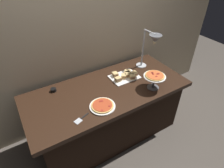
# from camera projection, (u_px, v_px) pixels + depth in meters

# --- Properties ---
(ground_plane) EXTENTS (8.00, 8.00, 0.00)m
(ground_plane) POSITION_uv_depth(u_px,v_px,m) (108.00, 132.00, 2.66)
(ground_plane) COLOR #4C443D
(back_wall) EXTENTS (4.40, 0.04, 2.40)m
(back_wall) POSITION_uv_depth(u_px,v_px,m) (86.00, 38.00, 2.28)
(back_wall) COLOR #C6B593
(back_wall) RESTS_ON ground_plane
(buffet_table) EXTENTS (1.90, 0.84, 0.76)m
(buffet_table) POSITION_uv_depth(u_px,v_px,m) (108.00, 112.00, 2.43)
(buffet_table) COLOR black
(buffet_table) RESTS_ON ground_plane
(heat_lamp) EXTENTS (0.15, 0.34, 0.52)m
(heat_lamp) POSITION_uv_depth(u_px,v_px,m) (152.00, 42.00, 2.27)
(heat_lamp) COLOR #B7BABF
(heat_lamp) RESTS_ON buffet_table
(pizza_plate_front) EXTENTS (0.27, 0.27, 0.03)m
(pizza_plate_front) POSITION_uv_depth(u_px,v_px,m) (102.00, 106.00, 1.96)
(pizza_plate_front) COLOR white
(pizza_plate_front) RESTS_ON buffet_table
(pizza_plate_center) EXTENTS (0.25, 0.25, 0.18)m
(pizza_plate_center) POSITION_uv_depth(u_px,v_px,m) (155.00, 77.00, 2.14)
(pizza_plate_center) COLOR #595B60
(pizza_plate_center) RESTS_ON buffet_table
(sandwich_platter) EXTENTS (0.35, 0.26, 0.06)m
(sandwich_platter) POSITION_uv_depth(u_px,v_px,m) (125.00, 76.00, 2.38)
(sandwich_platter) COLOR white
(sandwich_platter) RESTS_ON buffet_table
(sauce_cup_near) EXTENTS (0.06, 0.06, 0.04)m
(sauce_cup_near) POSITION_uv_depth(u_px,v_px,m) (53.00, 90.00, 2.16)
(sauce_cup_near) COLOR black
(sauce_cup_near) RESTS_ON buffet_table
(serving_spatula) EXTENTS (0.17, 0.09, 0.01)m
(serving_spatula) POSITION_uv_depth(u_px,v_px,m) (81.00, 119.00, 1.83)
(serving_spatula) COLOR #B7BABF
(serving_spatula) RESTS_ON buffet_table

